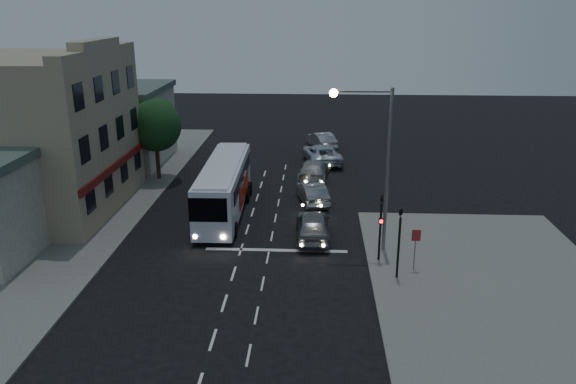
# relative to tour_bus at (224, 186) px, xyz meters

# --- Properties ---
(ground) EXTENTS (120.00, 120.00, 0.00)m
(ground) POSITION_rel_tour_bus_xyz_m (1.81, -7.74, -1.88)
(ground) COLOR black
(sidewalk_near) EXTENTS (12.00, 24.00, 0.12)m
(sidewalk_near) POSITION_rel_tour_bus_xyz_m (14.81, -11.74, -1.82)
(sidewalk_near) COLOR slate
(sidewalk_near) RESTS_ON ground
(sidewalk_far) EXTENTS (12.00, 50.00, 0.12)m
(sidewalk_far) POSITION_rel_tour_bus_xyz_m (-11.19, 0.26, -1.82)
(sidewalk_far) COLOR slate
(sidewalk_far) RESTS_ON ground
(road_markings) EXTENTS (8.00, 30.55, 0.01)m
(road_markings) POSITION_rel_tour_bus_xyz_m (3.09, -4.43, -1.87)
(road_markings) COLOR silver
(road_markings) RESTS_ON ground
(tour_bus) EXTENTS (2.70, 11.37, 3.48)m
(tour_bus) POSITION_rel_tour_bus_xyz_m (0.00, 0.00, 0.00)
(tour_bus) COLOR white
(tour_bus) RESTS_ON ground
(car_suv) EXTENTS (2.12, 4.95, 1.67)m
(car_suv) POSITION_rel_tour_bus_xyz_m (5.84, -3.94, -1.05)
(car_suv) COLOR gray
(car_suv) RESTS_ON ground
(car_sedan_a) EXTENTS (2.53, 4.69, 1.47)m
(car_sedan_a) POSITION_rel_tour_bus_xyz_m (5.74, 2.36, -1.15)
(car_sedan_a) COLOR gray
(car_sedan_a) RESTS_ON ground
(car_sedan_b) EXTENTS (2.70, 5.51, 1.54)m
(car_sedan_b) POSITION_rel_tour_bus_xyz_m (5.83, 7.86, -1.11)
(car_sedan_b) COLOR #A6A6A6
(car_sedan_b) RESTS_ON ground
(car_sedan_c) EXTENTS (3.79, 6.34, 1.65)m
(car_sedan_c) POSITION_rel_tour_bus_xyz_m (6.49, 12.75, -1.05)
(car_sedan_c) COLOR silver
(car_sedan_c) RESTS_ON ground
(car_extra) EXTENTS (3.13, 5.00, 1.55)m
(car_extra) POSITION_rel_tour_bus_xyz_m (6.50, 18.13, -1.10)
(car_extra) COLOR #B6B6B6
(car_extra) RESTS_ON ground
(traffic_signal_main) EXTENTS (0.25, 0.35, 4.10)m
(traffic_signal_main) POSITION_rel_tour_bus_xyz_m (9.41, -6.96, 0.54)
(traffic_signal_main) COLOR black
(traffic_signal_main) RESTS_ON sidewalk_near
(traffic_signal_side) EXTENTS (0.18, 0.15, 4.10)m
(traffic_signal_side) POSITION_rel_tour_bus_xyz_m (10.11, -8.94, 0.54)
(traffic_signal_side) COLOR black
(traffic_signal_side) RESTS_ON sidewalk_near
(regulatory_sign) EXTENTS (0.45, 0.12, 2.20)m
(regulatory_sign) POSITION_rel_tour_bus_xyz_m (11.11, -7.98, -0.28)
(regulatory_sign) COLOR slate
(regulatory_sign) RESTS_ON sidewalk_near
(streetlight) EXTENTS (3.32, 0.44, 9.00)m
(streetlight) POSITION_rel_tour_bus_xyz_m (9.15, -5.54, 3.85)
(streetlight) COLOR slate
(streetlight) RESTS_ON sidewalk_near
(main_building) EXTENTS (10.12, 12.00, 11.00)m
(main_building) POSITION_rel_tour_bus_xyz_m (-12.15, 0.26, 3.28)
(main_building) COLOR tan
(main_building) RESTS_ON sidewalk_far
(low_building_north) EXTENTS (9.40, 9.40, 6.50)m
(low_building_north) POSITION_rel_tour_bus_xyz_m (-11.69, 12.26, 1.51)
(low_building_north) COLOR gray
(low_building_north) RESTS_ON sidewalk_far
(street_tree) EXTENTS (4.00, 4.00, 6.20)m
(street_tree) POSITION_rel_tour_bus_xyz_m (-6.40, 7.28, 2.62)
(street_tree) COLOR black
(street_tree) RESTS_ON sidewalk_far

